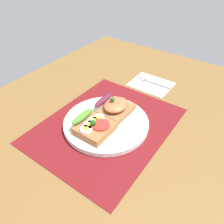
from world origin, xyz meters
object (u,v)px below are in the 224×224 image
at_px(sandwich_salmon, 114,106).
at_px(napkin, 151,84).
at_px(fork, 152,82).
at_px(plate, 106,123).
at_px(sandwich_egg_tomato, 94,126).

xyz_separation_m(sandwich_salmon, napkin, (0.24, -0.01, -0.03)).
bearing_deg(fork, napkin, -170.27).
height_order(sandwich_salmon, napkin, sandwich_salmon).
bearing_deg(sandwich_salmon, plate, -171.87).
relative_size(plate, fork, 1.75).
bearing_deg(fork, sandwich_egg_tomato, 179.77).
xyz_separation_m(plate, napkin, (0.29, 0.00, -0.01)).
bearing_deg(plate, fork, 0.37).
relative_size(plate, napkin, 1.69).
relative_size(sandwich_egg_tomato, napkin, 0.71).
height_order(sandwich_salmon, fork, sandwich_salmon).
distance_m(sandwich_egg_tomato, napkin, 0.34).
bearing_deg(sandwich_salmon, fork, -1.27).
relative_size(sandwich_salmon, napkin, 0.68).
height_order(sandwich_egg_tomato, fork, sandwich_egg_tomato).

